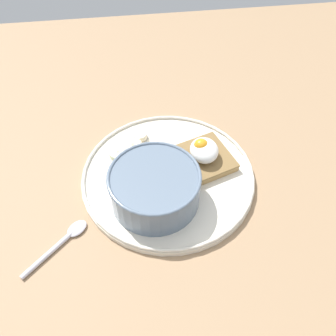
{
  "coord_description": "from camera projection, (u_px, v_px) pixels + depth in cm",
  "views": [
    {
      "loc": [
        41.75,
        -5.48,
        54.91
      ],
      "look_at": [
        0.0,
        0.0,
        5.0
      ],
      "focal_mm": 40.0,
      "sensor_mm": 36.0,
      "label": 1
    }
  ],
  "objects": [
    {
      "name": "banana_slice_left",
      "position": [
        132.0,
        156.0,
        0.69
      ],
      "size": [
        4.5,
        4.55,
        1.42
      ],
      "color": "beige",
      "rests_on": "plate"
    },
    {
      "name": "oatmeal_bowl",
      "position": [
        155.0,
        187.0,
        0.61
      ],
      "size": [
        15.18,
        15.18,
        6.27
      ],
      "color": "slate",
      "rests_on": "plate"
    },
    {
      "name": "banana_slice_right",
      "position": [
        140.0,
        136.0,
        0.72
      ],
      "size": [
        3.41,
        3.47,
        1.31
      ],
      "color": "#F6E5C4",
      "rests_on": "plate"
    },
    {
      "name": "banana_slice_outer",
      "position": [
        118.0,
        153.0,
        0.7
      ],
      "size": [
        4.36,
        4.33,
        1.21
      ],
      "color": "beige",
      "rests_on": "plate"
    },
    {
      "name": "plate",
      "position": [
        168.0,
        176.0,
        0.67
      ],
      "size": [
        30.84,
        30.84,
        1.6
      ],
      "color": "silver",
      "rests_on": "ground_plane"
    },
    {
      "name": "poached_egg",
      "position": [
        204.0,
        150.0,
        0.66
      ],
      "size": [
        5.74,
        5.09,
        3.81
      ],
      "color": "white",
      "rests_on": "toast_slice"
    },
    {
      "name": "banana_slice_inner",
      "position": [
        148.0,
        157.0,
        0.69
      ],
      "size": [
        4.12,
        4.07,
        1.62
      ],
      "color": "beige",
      "rests_on": "plate"
    },
    {
      "name": "banana_slice_front",
      "position": [
        133.0,
        147.0,
        0.7
      ],
      "size": [
        4.74,
        4.77,
        1.51
      ],
      "color": "beige",
      "rests_on": "plate"
    },
    {
      "name": "spoon",
      "position": [
        63.0,
        241.0,
        0.59
      ],
      "size": [
        9.86,
        10.36,
        0.8
      ],
      "color": "silver",
      "rests_on": "ground_plane"
    },
    {
      "name": "banana_slice_back",
      "position": [
        157.0,
        149.0,
        0.7
      ],
      "size": [
        4.14,
        4.13,
        1.05
      ],
      "color": "#EEEAB6",
      "rests_on": "plate"
    },
    {
      "name": "toast_slice",
      "position": [
        203.0,
        159.0,
        0.68
      ],
      "size": [
        12.14,
        12.14,
        1.56
      ],
      "color": "olive",
      "rests_on": "plate"
    },
    {
      "name": "ground_plane",
      "position": [
        168.0,
        182.0,
        0.68
      ],
      "size": [
        120.0,
        120.0,
        2.0
      ],
      "primitive_type": "cube",
      "color": "#9D7B59",
      "rests_on": "ground"
    }
  ]
}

